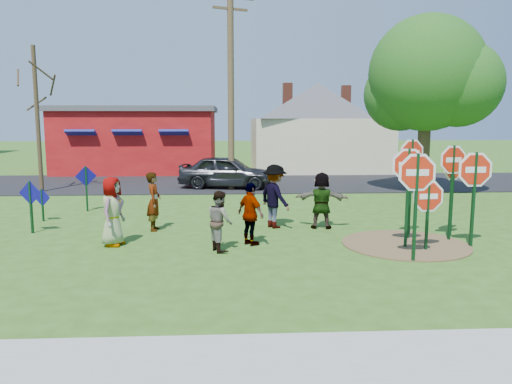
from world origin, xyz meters
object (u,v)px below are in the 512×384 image
stop_sign_a (417,183)px  stop_sign_b (411,163)px  suv (227,172)px  person_b (154,202)px  leafy_tree (430,80)px  person_a (112,211)px  utility_pole (231,83)px  stop_sign_d (453,173)px  stop_sign_c (453,171)px

stop_sign_a → stop_sign_b: bearing=74.0°
suv → person_b: bearing=177.1°
person_b → suv: person_b is taller
leafy_tree → stop_sign_a: bearing=-112.7°
suv → leafy_tree: size_ratio=0.59×
person_a → utility_pole: size_ratio=0.20×
leafy_tree → stop_sign_b: bearing=-114.2°
stop_sign_d → person_b: (-8.22, 1.10, -0.89)m
stop_sign_a → utility_pole: size_ratio=0.29×
suv → utility_pole: size_ratio=0.49×
utility_pole → person_a: bearing=-107.1°
stop_sign_d → suv: (-6.18, 9.73, -0.95)m
stop_sign_c → stop_sign_a: bearing=-141.9°
stop_sign_d → utility_pole: size_ratio=0.27×
stop_sign_b → person_b: (-6.95, 1.39, -1.20)m
stop_sign_b → stop_sign_c: 1.05m
stop_sign_a → person_a: size_ratio=1.48×
stop_sign_c → utility_pole: (-5.71, 9.81, 2.86)m
stop_sign_c → stop_sign_d: 0.60m
person_a → suv: size_ratio=0.40×
stop_sign_d → leafy_tree: 8.46m
stop_sign_a → person_b: 7.28m
stop_sign_b → person_b: stop_sign_b is taller
stop_sign_a → person_a: (-7.08, 1.83, -0.91)m
suv → leafy_tree: 9.58m
stop_sign_d → person_b: stop_sign_d is taller
person_a → suv: person_a is taller
person_a → leafy_tree: (11.26, 8.15, 3.91)m
person_b → suv: (2.04, 8.63, -0.06)m
stop_sign_c → leafy_tree: leafy_tree is taller
stop_sign_d → suv: stop_sign_d is taller
stop_sign_c → stop_sign_d: (0.26, 0.53, -0.13)m
stop_sign_a → stop_sign_c: stop_sign_c is taller
suv → leafy_tree: bearing=-94.0°
stop_sign_b → suv: stop_sign_b is taller
stop_sign_d → utility_pole: 11.43m
stop_sign_b → person_a: bearing=167.7°
stop_sign_a → stop_sign_b: stop_sign_b is taller
person_b → suv: 8.87m
stop_sign_b → utility_pole: 10.99m
suv → stop_sign_c: bearing=-139.7°
stop_sign_a → person_a: stop_sign_a is taller
stop_sign_d → stop_sign_b: bearing=167.0°
stop_sign_c → stop_sign_b: bearing=155.8°
stop_sign_b → stop_sign_c: size_ratio=1.05×
stop_sign_d → person_a: 9.06m
suv → leafy_tree: (8.43, -2.17, 4.00)m
stop_sign_c → leafy_tree: bearing=62.0°
suv → stop_sign_b: bearing=-143.5°
person_a → stop_sign_c: bearing=-77.1°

